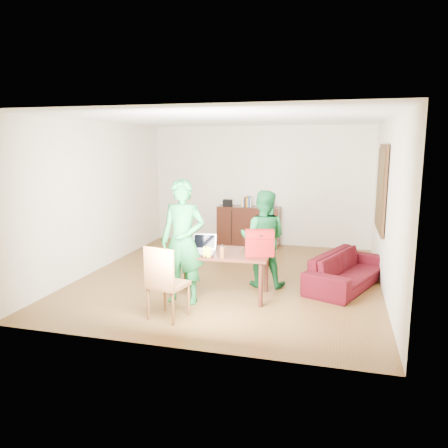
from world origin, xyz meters
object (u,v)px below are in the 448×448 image
(table, at_px, (221,257))
(person_near, at_px, (183,242))
(chair, at_px, (168,297))
(sofa, at_px, (347,270))
(person_far, at_px, (263,239))
(red_bag, at_px, (259,245))
(laptop, at_px, (203,249))
(bottle, at_px, (222,252))

(table, height_order, person_near, person_near)
(chair, height_order, sofa, chair)
(person_far, bearing_deg, table, 50.73)
(person_near, bearing_deg, person_far, 46.12)
(person_far, xyz_separation_m, red_bag, (0.07, -0.73, 0.06))
(table, relative_size, person_near, 0.84)
(person_near, relative_size, laptop, 4.75)
(chair, distance_m, laptop, 1.05)
(chair, relative_size, sofa, 0.54)
(table, distance_m, person_far, 0.87)
(red_bag, bearing_deg, person_far, 81.52)
(person_near, distance_m, sofa, 2.77)
(person_near, relative_size, person_far, 1.15)
(bottle, bearing_deg, table, 109.18)
(person_near, height_order, person_far, person_near)
(person_far, xyz_separation_m, laptop, (-0.78, -0.77, -0.05))
(chair, relative_size, person_far, 0.64)
(red_bag, bearing_deg, person_near, -177.37)
(table, height_order, laptop, laptop)
(person_near, height_order, laptop, person_near)
(chair, height_order, laptop, chair)
(table, distance_m, red_bag, 0.65)
(red_bag, height_order, sofa, red_bag)
(person_near, height_order, red_bag, person_near)
(red_bag, bearing_deg, table, 160.36)
(bottle, bearing_deg, person_near, -178.42)
(laptop, bearing_deg, chair, -108.07)
(red_bag, bearing_deg, laptop, 168.54)
(bottle, xyz_separation_m, sofa, (1.74, 1.34, -0.52))
(table, relative_size, person_far, 0.97)
(person_far, distance_m, laptop, 1.10)
(sofa, bearing_deg, laptop, 139.22)
(chair, height_order, red_bag, chair)
(chair, distance_m, sofa, 3.06)
(chair, xyz_separation_m, laptop, (0.19, 0.93, 0.45))
(table, distance_m, person_near, 0.67)
(chair, bearing_deg, bottle, 62.39)
(bottle, distance_m, sofa, 2.26)
(table, height_order, chair, chair)
(table, relative_size, bottle, 7.73)
(person_near, xyz_separation_m, laptop, (0.21, 0.28, -0.17))
(person_far, bearing_deg, chair, 59.28)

